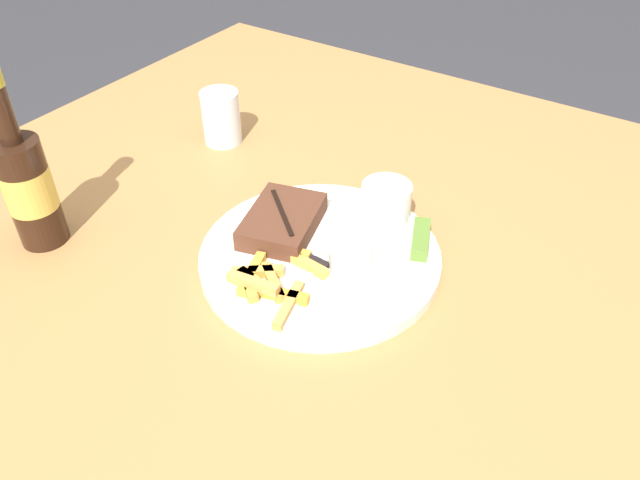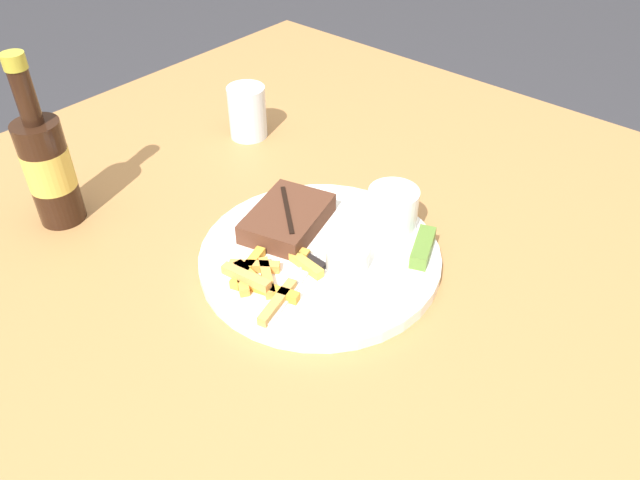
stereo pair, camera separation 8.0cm
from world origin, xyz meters
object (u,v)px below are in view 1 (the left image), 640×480
at_px(drinking_glass, 221,117).
at_px(coleslaw_cup, 386,201).
at_px(knife_utensil, 285,250).
at_px(fork_utensil, 299,293).
at_px(dipping_sauce_cup, 348,256).
at_px(beer_bottle, 28,186).
at_px(steak_portion, 282,221).
at_px(pickle_spear, 421,239).
at_px(dinner_plate, 320,257).

bearing_deg(drinking_glass, coleslaw_cup, -100.90).
bearing_deg(knife_utensil, fork_utensil, 139.16).
xyz_separation_m(dipping_sauce_cup, beer_bottle, (-0.16, 0.39, 0.05)).
relative_size(steak_portion, pickle_spear, 1.97).
xyz_separation_m(steak_portion, beer_bottle, (-0.18, 0.28, 0.06)).
height_order(steak_portion, dipping_sauce_cup, steak_portion).
xyz_separation_m(dinner_plate, beer_bottle, (-0.17, 0.35, 0.08)).
distance_m(dinner_plate, pickle_spear, 0.14).
distance_m(knife_utensil, beer_bottle, 0.35).
bearing_deg(knife_utensil, drinking_glass, -34.74).
distance_m(coleslaw_cup, pickle_spear, 0.07).
distance_m(steak_portion, beer_bottle, 0.34).
relative_size(steak_portion, beer_bottle, 0.59).
height_order(dipping_sauce_cup, knife_utensil, dipping_sauce_cup).
xyz_separation_m(steak_portion, drinking_glass, (0.16, 0.25, 0.01)).
bearing_deg(fork_utensil, dipping_sauce_cup, -31.86).
distance_m(pickle_spear, knife_utensil, 0.18).
xyz_separation_m(dinner_plate, fork_utensil, (-0.08, -0.02, 0.01)).
height_order(dinner_plate, knife_utensil, knife_utensil).
distance_m(dinner_plate, drinking_glass, 0.36).
distance_m(dipping_sauce_cup, beer_bottle, 0.43).
height_order(dipping_sauce_cup, pickle_spear, dipping_sauce_cup).
distance_m(knife_utensil, drinking_glass, 0.34).
relative_size(coleslaw_cup, beer_bottle, 0.28).
bearing_deg(beer_bottle, dinner_plate, -64.19).
bearing_deg(coleslaw_cup, beer_bottle, 125.70).
height_order(dinner_plate, drinking_glass, drinking_glass).
bearing_deg(dipping_sauce_cup, pickle_spear, -33.17).
bearing_deg(fork_utensil, beer_bottle, 87.39).
relative_size(steak_portion, dipping_sauce_cup, 2.67).
xyz_separation_m(steak_portion, pickle_spear, (0.07, -0.17, -0.00)).
bearing_deg(drinking_glass, knife_utensil, -126.06).
relative_size(steak_portion, knife_utensil, 0.88).
distance_m(dinner_plate, dipping_sauce_cup, 0.05).
relative_size(fork_utensil, knife_utensil, 0.80).
distance_m(coleslaw_cup, fork_utensil, 0.19).
distance_m(dinner_plate, fork_utensil, 0.08).
height_order(pickle_spear, beer_bottle, beer_bottle).
distance_m(coleslaw_cup, dipping_sauce_cup, 0.11).
bearing_deg(coleslaw_cup, knife_utensil, 150.06).
relative_size(coleslaw_cup, knife_utensil, 0.42).
distance_m(steak_portion, pickle_spear, 0.19).
distance_m(pickle_spear, drinking_glass, 0.43).
relative_size(coleslaw_cup, fork_utensil, 0.52).
height_order(pickle_spear, drinking_glass, drinking_glass).
xyz_separation_m(dinner_plate, knife_utensil, (-0.02, 0.04, 0.01)).
bearing_deg(pickle_spear, knife_utensil, 127.62).
bearing_deg(dinner_plate, drinking_glass, 60.81).
height_order(fork_utensil, drinking_glass, drinking_glass).
relative_size(fork_utensil, drinking_glass, 1.47).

